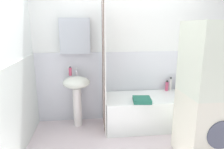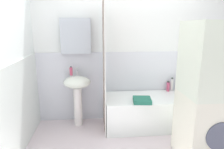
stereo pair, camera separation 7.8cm
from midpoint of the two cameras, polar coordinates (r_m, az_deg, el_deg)
The scene contains 12 objects.
wall_back_tiled at distance 3.50m, azimuth 4.17°, elevation 5.43°, with size 3.60×0.18×2.40m.
wall_left_tiled at distance 2.72m, azimuth -25.62°, elevation 1.33°, with size 0.07×1.81×2.40m.
sink at distance 3.34m, azimuth -9.09°, elevation -4.23°, with size 0.44×0.34×0.84m.
faucet at distance 3.35m, azimuth -9.19°, elevation 0.87°, with size 0.03×0.12×0.12m.
soap_dispenser at distance 3.35m, azimuth -10.81°, elevation 0.91°, with size 0.05×0.05×0.15m.
bathtub at distance 3.46m, azimuth 10.81°, elevation -10.18°, with size 1.42×0.67×0.51m, color white.
shower_curtain at distance 3.10m, azimuth -1.55°, elevation 1.83°, with size 0.01×0.67×2.00m.
body_wash_bottle at distance 3.77m, azimuth 18.94°, elevation -2.77°, with size 0.06×0.06×0.24m.
shampoo_bottle at distance 3.74m, azimuth 17.10°, elevation -2.72°, with size 0.05×0.05×0.24m.
lotion_bottle at distance 3.71m, azimuth 16.13°, elevation -3.25°, with size 0.05×0.05×0.18m.
towel_folded at distance 3.11m, azimuth 9.20°, elevation -7.17°, with size 0.26×0.25×0.06m, color #246B56.
washer_dryer_stack at distance 2.67m, azimuth 26.62°, elevation -5.10°, with size 0.61×0.58×1.69m.
Camera 2 is at (-0.58, -2.15, 1.63)m, focal length 32.41 mm.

